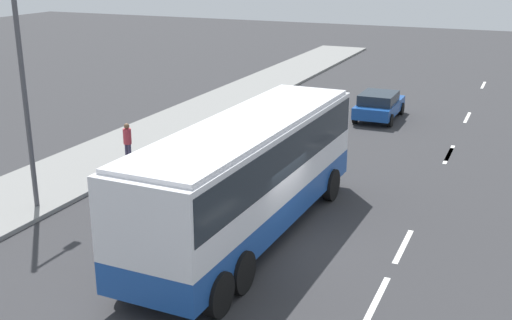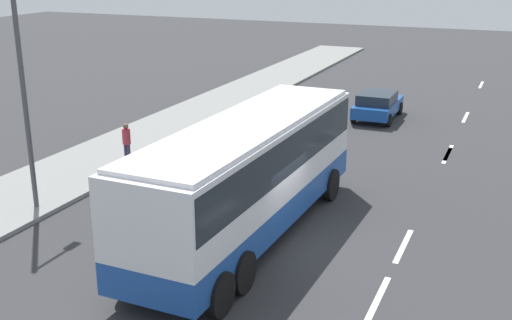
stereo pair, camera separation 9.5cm
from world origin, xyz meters
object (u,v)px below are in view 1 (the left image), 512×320
Objects in this scene: coach_bus at (249,166)px; pedestrian_near_curb at (127,141)px; street_lamp at (28,84)px; car_blue_saloon at (379,105)px.

coach_bus reaches higher than pedestrian_near_curb.
street_lamp is at bearing 97.05° from coach_bus.
street_lamp reaches higher than coach_bus.
car_blue_saloon is 13.67m from pedestrian_near_curb.
pedestrian_near_curb is (-11.58, 7.27, 0.34)m from car_blue_saloon.
street_lamp is at bearing -170.31° from pedestrian_near_curb.
street_lamp reaches higher than car_blue_saloon.
coach_bus is 7.56m from street_lamp.
coach_bus is 6.72× the size of pedestrian_near_curb.
car_blue_saloon is 2.46× the size of pedestrian_near_curb.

